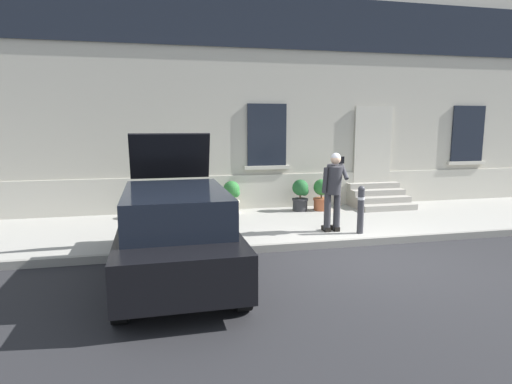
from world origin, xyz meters
The scene contains 12 objects.
ground_plane centered at (0.00, 0.00, 0.00)m, with size 80.00×80.00×0.00m, color #232326.
sidewalk centered at (0.00, 2.80, 0.07)m, with size 24.00×3.60×0.15m, color #99968E.
curb_edge centered at (0.00, 0.94, 0.07)m, with size 24.00×0.12×0.15m, color gray.
building_facade centered at (0.01, 5.29, 3.73)m, with size 24.00×1.52×7.50m.
entrance_stoop centered at (2.42, 4.12, 0.39)m, with size 1.58×1.28×0.64m.
hatchback_car_black centered at (-3.48, -0.21, 0.80)m, with size 1.83×4.09×2.34m.
bollard_near_person centered at (0.51, 1.35, 0.71)m, with size 0.15×0.15×1.04m.
person_on_phone centered at (-0.03, 1.60, 1.15)m, with size 0.51×0.50×1.75m.
planter_olive centered at (-3.73, 3.91, 0.61)m, with size 0.44×0.44×0.86m.
planter_cream centered at (-1.85, 4.11, 0.61)m, with size 0.44×0.44×0.86m.
planter_charcoal centered at (0.03, 3.98, 0.61)m, with size 0.44×0.44×0.86m.
planter_terracotta centered at (0.61, 3.91, 0.61)m, with size 0.44×0.44×0.86m.
Camera 1 is at (-3.71, -7.02, 2.51)m, focal length 30.14 mm.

